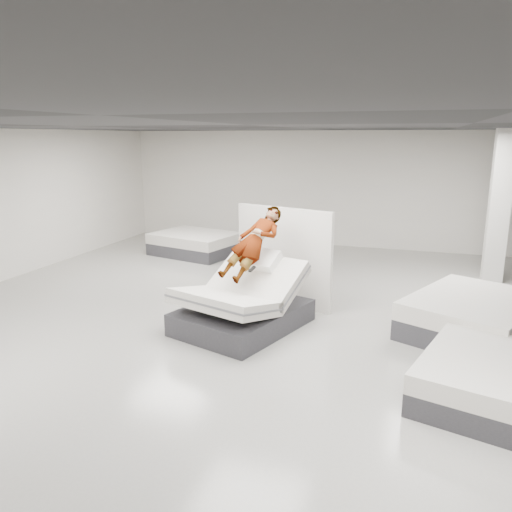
% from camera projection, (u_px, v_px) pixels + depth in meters
% --- Properties ---
extents(room, '(14.00, 14.04, 3.20)m').
position_uv_depth(room, '(248.00, 234.00, 7.52)').
color(room, '#A2A099').
rests_on(room, ground).
extents(hero_bed, '(2.07, 2.40, 1.20)m').
position_uv_depth(hero_bed, '(243.00, 305.00, 8.05)').
color(hero_bed, '#36363B').
rests_on(hero_bed, floor).
extents(person, '(0.93, 1.41, 1.40)m').
position_uv_depth(person, '(254.00, 253.00, 8.10)').
color(person, slate).
rests_on(person, hero_bed).
extents(remote, '(0.09, 0.15, 0.08)m').
position_uv_depth(remote, '(252.00, 269.00, 7.74)').
color(remote, black).
rests_on(remote, person).
extents(divider_panel, '(1.92, 0.69, 1.80)m').
position_uv_depth(divider_panel, '(283.00, 257.00, 9.10)').
color(divider_panel, silver).
rests_on(divider_panel, floor).
extents(flat_bed_right_far, '(2.40, 2.67, 0.60)m').
position_uv_depth(flat_bed_right_far, '(473.00, 316.00, 7.81)').
color(flat_bed_right_far, '#36363B').
rests_on(flat_bed_right_far, floor).
extents(flat_bed_right_near, '(1.86, 2.18, 0.52)m').
position_uv_depth(flat_bed_right_near, '(487.00, 379.00, 5.86)').
color(flat_bed_right_near, '#36363B').
rests_on(flat_bed_right_near, floor).
extents(flat_bed_left_far, '(2.37, 1.99, 0.57)m').
position_uv_depth(flat_bed_left_far, '(195.00, 244.00, 13.14)').
color(flat_bed_left_far, '#36363B').
rests_on(flat_bed_left_far, floor).
extents(column, '(0.40, 0.40, 3.20)m').
position_uv_depth(column, '(499.00, 207.00, 10.43)').
color(column, silver).
rests_on(column, floor).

